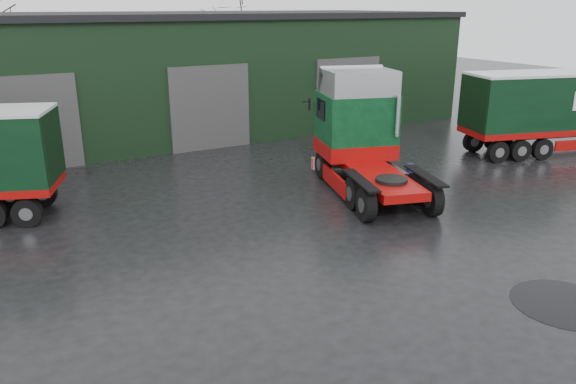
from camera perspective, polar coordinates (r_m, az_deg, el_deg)
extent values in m
plane|color=black|center=(15.21, 5.26, -7.72)|extent=(100.00, 100.00, 0.00)
cube|color=black|center=(32.89, -11.97, 11.66)|extent=(32.00, 12.00, 6.00)
cube|color=black|center=(32.69, -12.36, 17.14)|extent=(32.40, 12.40, 0.30)
cylinder|color=#0718AB|center=(24.31, 12.34, 2.45)|extent=(0.40, 0.40, 0.31)
cylinder|color=black|center=(21.94, 8.25, 0.54)|extent=(2.45, 2.45, 0.01)
cylinder|color=black|center=(14.98, 26.27, -10.13)|extent=(2.45, 2.45, 0.01)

